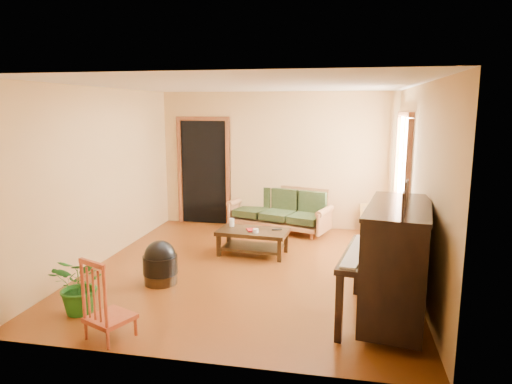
% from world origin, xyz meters
% --- Properties ---
extents(floor, '(5.00, 5.00, 0.00)m').
position_xyz_m(floor, '(0.00, 0.00, 0.00)').
color(floor, '#57270B').
rests_on(floor, ground).
extents(doorway, '(1.08, 0.16, 2.05)m').
position_xyz_m(doorway, '(-1.45, 2.48, 1.02)').
color(doorway, black).
rests_on(doorway, floor).
extents(window, '(0.12, 1.36, 1.46)m').
position_xyz_m(window, '(2.21, 1.30, 1.50)').
color(window, white).
rests_on(window, right_wall).
extents(sofa, '(2.06, 1.34, 0.82)m').
position_xyz_m(sofa, '(0.11, 2.17, 0.41)').
color(sofa, '#9D6239').
rests_on(sofa, floor).
extents(coffee_table, '(1.14, 0.68, 0.40)m').
position_xyz_m(coffee_table, '(-0.08, 0.67, 0.20)').
color(coffee_table, black).
rests_on(coffee_table, floor).
extents(armchair, '(0.96, 0.99, 0.85)m').
position_xyz_m(armchair, '(1.87, 0.15, 0.42)').
color(armchair, '#9D6239').
rests_on(armchair, floor).
extents(piano, '(1.10, 1.60, 1.30)m').
position_xyz_m(piano, '(1.88, -1.33, 0.65)').
color(piano, black).
rests_on(piano, floor).
extents(footstool, '(0.58, 0.58, 0.43)m').
position_xyz_m(footstool, '(-1.04, -0.76, 0.22)').
color(footstool, black).
rests_on(footstool, floor).
extents(red_chair, '(0.54, 0.56, 0.86)m').
position_xyz_m(red_chair, '(-0.96, -2.23, 0.43)').
color(red_chair, maroon).
rests_on(red_chair, floor).
extents(leaning_frame, '(0.44, 0.20, 0.58)m').
position_xyz_m(leaning_frame, '(1.83, 2.33, 0.29)').
color(leaning_frame, gold).
rests_on(leaning_frame, floor).
extents(ceramic_crock, '(0.20, 0.20, 0.24)m').
position_xyz_m(ceramic_crock, '(2.01, 2.34, 0.12)').
color(ceramic_crock, navy).
rests_on(ceramic_crock, floor).
extents(potted_plant, '(0.73, 0.67, 0.68)m').
position_xyz_m(potted_plant, '(-1.55, -1.78, 0.34)').
color(potted_plant, '#1D5D1A').
rests_on(potted_plant, floor).
extents(book, '(0.22, 0.24, 0.02)m').
position_xyz_m(book, '(-0.16, 0.60, 0.41)').
color(book, maroon).
rests_on(book, coffee_table).
extents(candle, '(0.09, 0.09, 0.13)m').
position_xyz_m(candle, '(-0.46, 0.82, 0.47)').
color(candle, silver).
rests_on(candle, coffee_table).
extents(glass_jar, '(0.12, 0.12, 0.06)m').
position_xyz_m(glass_jar, '(-0.01, 0.53, 0.43)').
color(glass_jar, white).
rests_on(glass_jar, coffee_table).
extents(remote, '(0.16, 0.10, 0.02)m').
position_xyz_m(remote, '(0.29, 0.75, 0.41)').
color(remote, black).
rests_on(remote, coffee_table).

